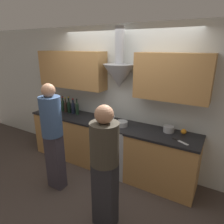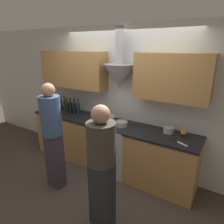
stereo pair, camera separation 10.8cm
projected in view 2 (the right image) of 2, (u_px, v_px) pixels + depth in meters
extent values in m
plane|color=#423833|center=(105.00, 177.00, 3.58)|extent=(12.00, 12.00, 0.00)
cube|color=silver|center=(124.00, 99.00, 3.70)|extent=(8.40, 0.06, 2.60)
cone|color=#A8AAAF|center=(120.00, 76.00, 3.41)|extent=(0.56, 0.56, 0.39)
cylinder|color=#A8AAAF|center=(120.00, 45.00, 3.26)|extent=(0.16, 0.16, 0.60)
cube|color=#B27F47|center=(73.00, 69.00, 3.94)|extent=(1.47, 0.32, 0.70)
cube|color=#B27F47|center=(172.00, 77.00, 2.95)|extent=(1.13, 0.32, 0.70)
cube|color=#B27F47|center=(72.00, 135.00, 4.24)|extent=(1.47, 0.60, 0.89)
cube|color=black|center=(71.00, 114.00, 4.10)|extent=(1.50, 0.62, 0.03)
cube|color=#B27F47|center=(161.00, 162.00, 3.25)|extent=(1.13, 0.60, 0.89)
cube|color=black|center=(164.00, 136.00, 3.11)|extent=(1.15, 0.62, 0.03)
cube|color=#A8AAAF|center=(115.00, 147.00, 3.70)|extent=(0.66, 0.60, 0.90)
cube|color=black|center=(106.00, 156.00, 3.48)|extent=(0.46, 0.01, 0.41)
cube|color=black|center=(115.00, 124.00, 3.56)|extent=(0.66, 0.60, 0.02)
cube|color=#A8AAAF|center=(122.00, 123.00, 3.79)|extent=(0.66, 0.06, 0.10)
cylinder|color=black|center=(51.00, 103.00, 4.46)|extent=(0.07, 0.07, 0.21)
sphere|color=black|center=(51.00, 98.00, 4.43)|extent=(0.07, 0.07, 0.07)
cylinder|color=black|center=(51.00, 96.00, 4.41)|extent=(0.03, 0.03, 0.08)
cylinder|color=#234C33|center=(50.00, 93.00, 4.40)|extent=(0.03, 0.03, 0.02)
cylinder|color=black|center=(54.00, 104.00, 4.40)|extent=(0.07, 0.07, 0.21)
sphere|color=black|center=(53.00, 99.00, 4.37)|extent=(0.07, 0.07, 0.07)
cylinder|color=black|center=(53.00, 97.00, 4.35)|extent=(0.03, 0.03, 0.08)
cylinder|color=maroon|center=(53.00, 94.00, 4.33)|extent=(0.03, 0.03, 0.02)
cylinder|color=black|center=(57.00, 105.00, 4.35)|extent=(0.07, 0.07, 0.20)
sphere|color=black|center=(56.00, 100.00, 4.32)|extent=(0.07, 0.07, 0.07)
cylinder|color=black|center=(56.00, 97.00, 4.30)|extent=(0.03, 0.03, 0.10)
cylinder|color=maroon|center=(56.00, 95.00, 4.28)|extent=(0.03, 0.03, 0.02)
cylinder|color=black|center=(60.00, 105.00, 4.30)|extent=(0.08, 0.08, 0.21)
sphere|color=black|center=(60.00, 100.00, 4.26)|extent=(0.07, 0.07, 0.07)
cylinder|color=black|center=(60.00, 97.00, 4.24)|extent=(0.03, 0.03, 0.09)
cylinder|color=black|center=(59.00, 95.00, 4.23)|extent=(0.03, 0.03, 0.02)
cylinder|color=black|center=(65.00, 106.00, 4.26)|extent=(0.07, 0.07, 0.19)
sphere|color=black|center=(64.00, 102.00, 4.23)|extent=(0.07, 0.07, 0.07)
cylinder|color=black|center=(64.00, 99.00, 4.21)|extent=(0.03, 0.03, 0.09)
cylinder|color=maroon|center=(64.00, 97.00, 4.20)|extent=(0.03, 0.03, 0.02)
cylinder|color=black|center=(67.00, 107.00, 4.19)|extent=(0.07, 0.07, 0.18)
sphere|color=black|center=(67.00, 103.00, 4.16)|extent=(0.07, 0.07, 0.07)
cylinder|color=black|center=(67.00, 100.00, 4.14)|extent=(0.03, 0.03, 0.09)
cylinder|color=gold|center=(67.00, 98.00, 4.13)|extent=(0.03, 0.03, 0.02)
cylinder|color=black|center=(71.00, 108.00, 4.15)|extent=(0.08, 0.08, 0.20)
sphere|color=black|center=(70.00, 103.00, 4.12)|extent=(0.07, 0.07, 0.07)
cylinder|color=black|center=(70.00, 100.00, 4.10)|extent=(0.03, 0.03, 0.10)
cylinder|color=gold|center=(70.00, 97.00, 4.08)|extent=(0.03, 0.03, 0.02)
cylinder|color=black|center=(75.00, 108.00, 4.11)|extent=(0.08, 0.08, 0.20)
sphere|color=black|center=(74.00, 104.00, 4.08)|extent=(0.08, 0.08, 0.08)
cylinder|color=black|center=(74.00, 101.00, 4.06)|extent=(0.03, 0.03, 0.08)
cylinder|color=maroon|center=(74.00, 99.00, 4.04)|extent=(0.03, 0.03, 0.02)
cylinder|color=black|center=(78.00, 109.00, 4.04)|extent=(0.07, 0.07, 0.20)
sphere|color=black|center=(78.00, 104.00, 4.01)|extent=(0.07, 0.07, 0.07)
cylinder|color=black|center=(78.00, 102.00, 3.99)|extent=(0.03, 0.03, 0.08)
cylinder|color=black|center=(78.00, 99.00, 3.98)|extent=(0.03, 0.03, 0.02)
cylinder|color=#A8AAAF|center=(108.00, 119.00, 3.61)|extent=(0.25, 0.25, 0.13)
cylinder|color=#A8AAAF|center=(122.00, 124.00, 3.45)|extent=(0.21, 0.21, 0.08)
sphere|color=orange|center=(184.00, 133.00, 3.09)|extent=(0.09, 0.09, 0.09)
cylinder|color=#A8AAAF|center=(169.00, 130.00, 3.18)|extent=(0.17, 0.17, 0.10)
cube|color=silver|center=(182.00, 144.00, 2.82)|extent=(0.17, 0.11, 0.01)
cube|color=black|center=(175.00, 140.00, 2.93)|extent=(0.10, 0.07, 0.01)
cube|color=#38333D|center=(55.00, 160.00, 3.25)|extent=(0.27, 0.18, 0.93)
cylinder|color=#38517A|center=(51.00, 116.00, 3.01)|extent=(0.32, 0.32, 0.61)
sphere|color=#AD7A5B|center=(48.00, 90.00, 2.89)|extent=(0.20, 0.20, 0.20)
cube|color=#28282D|center=(102.00, 194.00, 2.53)|extent=(0.29, 0.19, 0.91)
cylinder|color=#3D382D|center=(101.00, 143.00, 2.30)|extent=(0.35, 0.35, 0.51)
sphere|color=#AD7A5B|center=(101.00, 114.00, 2.19)|extent=(0.22, 0.22, 0.22)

